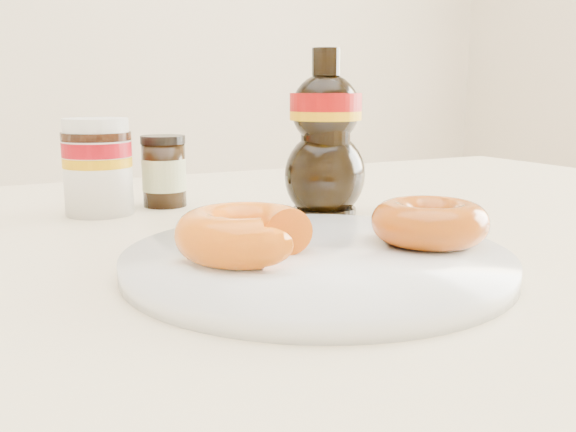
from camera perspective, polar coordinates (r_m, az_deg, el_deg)
name	(u,v)px	position (r m, az deg, el deg)	size (l,w,h in m)	color
dining_table	(285,305)	(0.69, -0.29, -7.88)	(1.40, 0.90, 0.75)	beige
plate	(317,260)	(0.51, 2.57, -3.94)	(0.31, 0.31, 0.02)	white
donut_bitten	(245,234)	(0.49, -3.88, -1.57)	(0.11, 0.11, 0.04)	#F85A0E
donut_whole	(430,222)	(0.55, 12.48, -0.52)	(0.10, 0.10, 0.03)	#A3340A
nutella_jar	(98,163)	(0.76, -16.57, 4.55)	(0.08, 0.08, 0.11)	white
syrup_bottle	(325,133)	(0.73, 3.34, 7.37)	(0.10, 0.08, 0.19)	black
dark_jar	(164,172)	(0.80, -10.97, 3.87)	(0.05, 0.05, 0.09)	black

